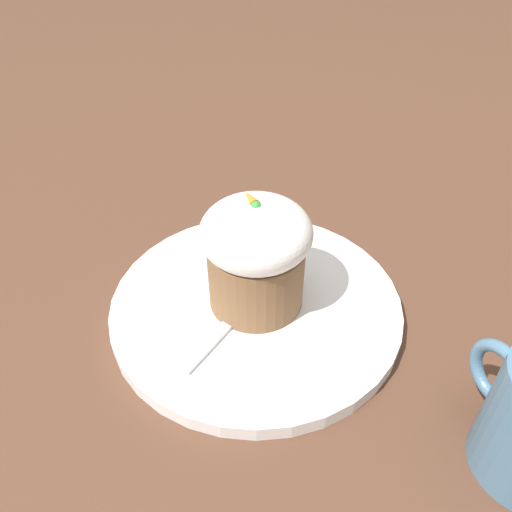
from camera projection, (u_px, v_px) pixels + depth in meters
The scene contains 4 objects.
ground_plane at pixel (256, 310), 0.46m from camera, with size 4.00×4.00×0.00m, color #513323.
dessert_plate at pixel (256, 305), 0.46m from camera, with size 0.26×0.26×0.01m.
carrot_cake at pixel (256, 250), 0.42m from camera, with size 0.09×0.09×0.11m.
spoon at pixel (244, 306), 0.44m from camera, with size 0.09×0.11×0.01m.
Camera 1 is at (-0.30, 0.12, 0.34)m, focal length 35.00 mm.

